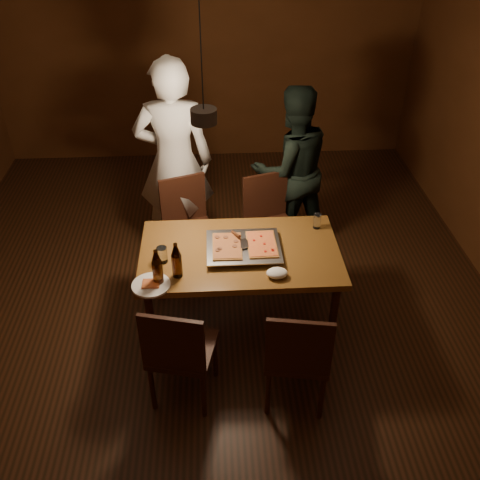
{
  "coord_description": "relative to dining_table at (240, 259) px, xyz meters",
  "views": [
    {
      "loc": [
        0.05,
        -3.4,
        3.14
      ],
      "look_at": [
        0.23,
        -0.18,
        0.85
      ],
      "focal_mm": 40.0,
      "sensor_mm": 36.0,
      "label": 1
    }
  ],
  "objects": [
    {
      "name": "room_shell",
      "position": [
        -0.23,
        0.18,
        0.72
      ],
      "size": [
        6.0,
        6.0,
        6.0
      ],
      "color": "#3A1C0F",
      "rests_on": "ground"
    },
    {
      "name": "dining_table",
      "position": [
        0.0,
        0.0,
        0.0
      ],
      "size": [
        1.5,
        0.9,
        0.75
      ],
      "color": "brown",
      "rests_on": "floor"
    },
    {
      "name": "chair_far_left",
      "position": [
        -0.43,
        0.82,
        -0.14
      ],
      "size": [
        0.53,
        0.53,
        0.49
      ],
      "rotation": [
        0.0,
        0.0,
        3.48
      ],
      "color": "#38190F",
      "rests_on": "floor"
    },
    {
      "name": "chair_far_right",
      "position": [
        0.31,
        0.83,
        -0.14
      ],
      "size": [
        0.53,
        0.53,
        0.49
      ],
      "rotation": [
        0.0,
        0.0,
        3.44
      ],
      "color": "#38190F",
      "rests_on": "floor"
    },
    {
      "name": "chair_near_left",
      "position": [
        -0.45,
        -0.75,
        -0.14
      ],
      "size": [
        0.51,
        0.51,
        0.49
      ],
      "rotation": [
        0.0,
        0.0,
        -0.24
      ],
      "color": "#38190F",
      "rests_on": "floor"
    },
    {
      "name": "chair_near_right",
      "position": [
        0.33,
        -0.82,
        -0.14
      ],
      "size": [
        0.48,
        0.48,
        0.49
      ],
      "rotation": [
        0.0,
        0.0,
        -0.17
      ],
      "color": "#38190F",
      "rests_on": "floor"
    },
    {
      "name": "pizza_tray",
      "position": [
        0.03,
        -0.0,
        0.1
      ],
      "size": [
        0.59,
        0.5,
        0.05
      ],
      "primitive_type": "cube",
      "rotation": [
        0.0,
        0.0,
        0.1
      ],
      "color": "silver",
      "rests_on": "dining_table"
    },
    {
      "name": "pizza_meat",
      "position": [
        -0.1,
        -0.01,
        0.13
      ],
      "size": [
        0.22,
        0.34,
        0.02
      ],
      "primitive_type": "cube",
      "rotation": [
        0.0,
        0.0,
        -0.01
      ],
      "color": "maroon",
      "rests_on": "pizza_tray"
    },
    {
      "name": "pizza_cheese",
      "position": [
        0.16,
        0.0,
        0.13
      ],
      "size": [
        0.22,
        0.35,
        0.02
      ],
      "primitive_type": "cube",
      "rotation": [
        0.0,
        0.0,
        0.02
      ],
      "color": "gold",
      "rests_on": "pizza_tray"
    },
    {
      "name": "spatula",
      "position": [
        0.03,
        0.01,
        0.14
      ],
      "size": [
        0.19,
        0.25,
        0.04
      ],
      "primitive_type": null,
      "rotation": [
        0.0,
        0.0,
        0.47
      ],
      "color": "silver",
      "rests_on": "pizza_tray"
    },
    {
      "name": "beer_bottle_a",
      "position": [
        -0.58,
        -0.34,
        0.21
      ],
      "size": [
        0.07,
        0.07,
        0.28
      ],
      "color": "black",
      "rests_on": "dining_table"
    },
    {
      "name": "beer_bottle_b",
      "position": [
        -0.46,
        -0.27,
        0.21
      ],
      "size": [
        0.07,
        0.07,
        0.28
      ],
      "color": "black",
      "rests_on": "dining_table"
    },
    {
      "name": "water_glass_left",
      "position": [
        -0.57,
        -0.1,
        0.13
      ],
      "size": [
        0.08,
        0.08,
        0.12
      ],
      "primitive_type": "cylinder",
      "color": "silver",
      "rests_on": "dining_table"
    },
    {
      "name": "water_glass_right",
      "position": [
        0.63,
        0.28,
        0.14
      ],
      "size": [
        0.06,
        0.06,
        0.12
      ],
      "primitive_type": "cylinder",
      "color": "silver",
      "rests_on": "dining_table"
    },
    {
      "name": "plate_slice",
      "position": [
        -0.64,
        -0.37,
        0.08
      ],
      "size": [
        0.27,
        0.27,
        0.03
      ],
      "color": "white",
      "rests_on": "dining_table"
    },
    {
      "name": "napkin",
      "position": [
        0.24,
        -0.32,
        0.11
      ],
      "size": [
        0.15,
        0.12,
        0.06
      ],
      "primitive_type": "ellipsoid",
      "color": "white",
      "rests_on": "dining_table"
    },
    {
      "name": "diner_white",
      "position": [
        -0.52,
        1.1,
        0.27
      ],
      "size": [
        0.7,
        0.47,
        1.89
      ],
      "primitive_type": "imported",
      "rotation": [
        0.0,
        0.0,
        3.12
      ],
      "color": "silver",
      "rests_on": "floor"
    },
    {
      "name": "diner_dark",
      "position": [
        0.55,
        1.19,
        0.12
      ],
      "size": [
        0.91,
        0.78,
        1.6
      ],
      "primitive_type": "imported",
      "rotation": [
        0.0,
        0.0,
        3.4
      ],
      "color": "black",
      "rests_on": "floor"
    },
    {
      "name": "pendant_lamp",
      "position": [
        -0.23,
        0.18,
        1.08
      ],
      "size": [
        0.18,
        0.18,
        1.1
      ],
      "color": "black",
      "rests_on": "ceiling"
    }
  ]
}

